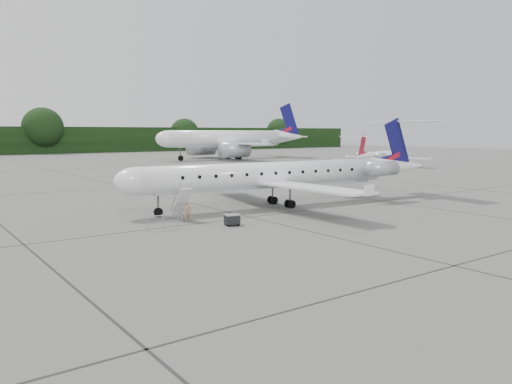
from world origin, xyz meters
TOP-DOWN VIEW (x-y plane):
  - ground at (0.00, 0.00)m, footprint 320.00×320.00m
  - treeline at (0.00, 130.00)m, footprint 260.00×4.00m
  - main_regional_jet at (-1.48, 7.46)m, footprint 31.94×24.43m
  - airstair at (-10.73, 6.18)m, footprint 1.06×2.22m
  - passenger at (-10.85, 4.96)m, footprint 0.63×0.49m
  - safety_railing at (-13.53, 3.37)m, footprint 2.20×0.23m
  - baggage_cart at (-8.96, 2.11)m, footprint 1.14×1.01m
  - bg_narrowbody at (36.20, 73.57)m, footprint 38.15×27.77m
  - bg_regional_right at (47.51, 34.93)m, footprint 25.85×21.64m

SIDE VIEW (x-z plane):
  - ground at x=0.00m, z-range 0.00..0.00m
  - baggage_cart at x=-8.96m, z-range 0.00..0.84m
  - safety_railing at x=-13.53m, z-range 0.00..1.00m
  - passenger at x=-10.85m, z-range 0.00..1.53m
  - airstair at x=-10.73m, z-range 0.00..2.41m
  - bg_regional_right at x=47.51m, z-range 0.00..5.83m
  - main_regional_jet at x=-1.48m, z-range 0.00..7.68m
  - treeline at x=0.00m, z-range 0.00..8.00m
  - bg_narrowbody at x=36.20m, z-range 0.00..13.53m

